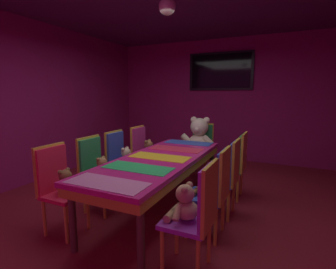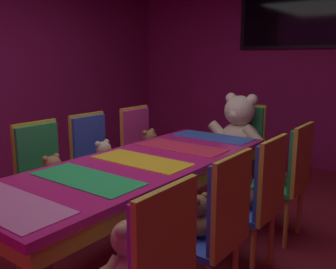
{
  "view_description": "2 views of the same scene",
  "coord_description": "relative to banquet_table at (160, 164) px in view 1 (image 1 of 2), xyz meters",
  "views": [
    {
      "loc": [
        1.42,
        -2.81,
        1.54
      ],
      "look_at": [
        -0.12,
        0.5,
        0.95
      ],
      "focal_mm": 27.15,
      "sensor_mm": 36.0,
      "label": 1
    },
    {
      "loc": [
        1.75,
        -2.0,
        1.49
      ],
      "look_at": [
        -0.1,
        0.47,
        0.85
      ],
      "focal_mm": 39.25,
      "sensor_mm": 36.0,
      "label": 2
    }
  ],
  "objects": [
    {
      "name": "teddy_left_2",
      "position": [
        -0.7,
        0.28,
        -0.07
      ],
      "size": [
        0.24,
        0.31,
        0.29
      ],
      "color": "beige",
      "rests_on": "chair_left_2"
    },
    {
      "name": "banquet_table",
      "position": [
        0.0,
        0.0,
        0.0
      ],
      "size": [
        0.9,
        2.49,
        0.75
      ],
      "color": "#C61E72",
      "rests_on": "ground_plane"
    },
    {
      "name": "teddy_right_3",
      "position": [
        0.69,
        0.89,
        -0.07
      ],
      "size": [
        0.23,
        0.3,
        0.28
      ],
      "rotation": [
        0.0,
        0.0,
        3.14
      ],
      "color": "brown",
      "rests_on": "chair_right_3"
    },
    {
      "name": "king_teddy_bear",
      "position": [
        0.0,
        1.62,
        0.09
      ],
      "size": [
        0.7,
        0.54,
        0.66
      ],
      "rotation": [
        0.0,
        0.0,
        -1.57
      ],
      "color": "beige",
      "rests_on": "throne_chair"
    },
    {
      "name": "pendant_light",
      "position": [
        0.08,
        0.06,
        1.9
      ],
      "size": [
        0.2,
        0.2,
        0.2
      ],
      "primitive_type": "sphere",
      "color": "white"
    },
    {
      "name": "chair_right_2",
      "position": [
        0.83,
        0.27,
        -0.06
      ],
      "size": [
        0.42,
        0.41,
        0.98
      ],
      "rotation": [
        0.0,
        0.0,
        3.14
      ],
      "color": "#2D47B2",
      "rests_on": "ground_plane"
    },
    {
      "name": "chair_left_0",
      "position": [
        -0.84,
        -0.88,
        -0.06
      ],
      "size": [
        0.42,
        0.41,
        0.98
      ],
      "color": "red",
      "rests_on": "ground_plane"
    },
    {
      "name": "teddy_right_0",
      "position": [
        0.68,
        -0.88,
        -0.06
      ],
      "size": [
        0.27,
        0.34,
        0.33
      ],
      "rotation": [
        0.0,
        0.0,
        3.14
      ],
      "color": "tan",
      "rests_on": "chair_right_0"
    },
    {
      "name": "ground_plane",
      "position": [
        0.0,
        0.0,
        -0.65
      ],
      "size": [
        7.9,
        7.9,
        0.0
      ],
      "primitive_type": "plane",
      "color": "maroon"
    },
    {
      "name": "wall_left",
      "position": [
        -2.6,
        0.0,
        0.75
      ],
      "size": [
        0.12,
        6.4,
        2.8
      ],
      "primitive_type": "cube",
      "color": "#8C1959",
      "rests_on": "ground_plane"
    },
    {
      "name": "chair_right_1",
      "position": [
        0.82,
        -0.28,
        -0.06
      ],
      "size": [
        0.42,
        0.41,
        0.98
      ],
      "rotation": [
        0.0,
        0.0,
        3.14
      ],
      "color": "#2D47B2",
      "rests_on": "ground_plane"
    },
    {
      "name": "wall_back",
      "position": [
        0.0,
        3.2,
        0.75
      ],
      "size": [
        5.2,
        0.12,
        2.8
      ],
      "primitive_type": "cube",
      "color": "#8C1959",
      "rests_on": "ground_plane"
    },
    {
      "name": "chair_left_3",
      "position": [
        -0.81,
        0.91,
        -0.06
      ],
      "size": [
        0.42,
        0.41,
        0.98
      ],
      "color": "#CC338C",
      "rests_on": "ground_plane"
    },
    {
      "name": "teddy_right_2",
      "position": [
        0.69,
        0.27,
        -0.07
      ],
      "size": [
        0.24,
        0.31,
        0.29
      ],
      "rotation": [
        0.0,
        0.0,
        3.14
      ],
      "color": "olive",
      "rests_on": "chair_right_2"
    },
    {
      "name": "teddy_left_1",
      "position": [
        -0.68,
        -0.29,
        -0.08
      ],
      "size": [
        0.23,
        0.29,
        0.28
      ],
      "color": "#9E7247",
      "rests_on": "chair_left_1"
    },
    {
      "name": "chair_left_2",
      "position": [
        -0.84,
        0.28,
        -0.06
      ],
      "size": [
        0.42,
        0.41,
        0.98
      ],
      "color": "#2D47B2",
      "rests_on": "ground_plane"
    },
    {
      "name": "throne_chair",
      "position": [
        0.0,
        1.79,
        -0.06
      ],
      "size": [
        0.41,
        0.42,
        0.98
      ],
      "rotation": [
        0.0,
        0.0,
        -1.57
      ],
      "color": "#268C4C",
      "rests_on": "ground_plane"
    },
    {
      "name": "chair_left_1",
      "position": [
        -0.83,
        -0.29,
        -0.06
      ],
      "size": [
        0.42,
        0.41,
        0.98
      ],
      "color": "#268C4C",
      "rests_on": "ground_plane"
    },
    {
      "name": "chair_right_3",
      "position": [
        0.84,
        0.89,
        -0.06
      ],
      "size": [
        0.42,
        0.41,
        0.98
      ],
      "rotation": [
        0.0,
        0.0,
        3.14
      ],
      "color": "#268C4C",
      "rests_on": "ground_plane"
    },
    {
      "name": "teddy_left_0",
      "position": [
        -0.7,
        -0.88,
        -0.08
      ],
      "size": [
        0.23,
        0.29,
        0.28
      ],
      "color": "brown",
      "rests_on": "chair_left_0"
    },
    {
      "name": "teddy_left_3",
      "position": [
        -0.67,
        0.91,
        -0.07
      ],
      "size": [
        0.25,
        0.32,
        0.3
      ],
      "color": "olive",
      "rests_on": "chair_left_3"
    },
    {
      "name": "teddy_right_1",
      "position": [
        0.67,
        -0.28,
        -0.09
      ],
      "size": [
        0.21,
        0.27,
        0.26
      ],
      "rotation": [
        0.0,
        0.0,
        3.14
      ],
      "color": "brown",
      "rests_on": "chair_right_1"
    },
    {
      "name": "wall_tv",
      "position": [
        0.0,
        3.11,
        1.4
      ],
      "size": [
        1.47,
        0.06,
        0.85
      ],
      "color": "black"
    },
    {
      "name": "chair_right_0",
      "position": [
        0.83,
        -0.88,
        -0.06
      ],
      "size": [
        0.42,
        0.41,
        0.98
      ],
      "rotation": [
        0.0,
        0.0,
        3.14
      ],
      "color": "purple",
      "rests_on": "ground_plane"
    }
  ]
}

